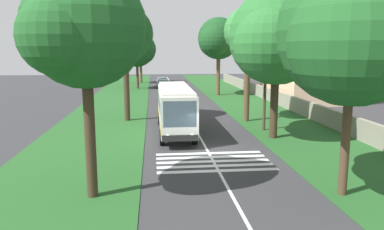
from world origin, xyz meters
name	(u,v)px	position (x,y,z in m)	size (l,w,h in m)	color
ground	(208,152)	(0.00, 0.00, 0.00)	(160.00, 160.00, 0.00)	#333335
grass_verge_left	(108,115)	(15.00, 8.20, 0.02)	(120.00, 8.00, 0.04)	#235623
grass_verge_right	(263,112)	(15.00, -8.20, 0.02)	(120.00, 8.00, 0.04)	#235623
centre_line	(187,114)	(15.00, 0.00, 0.00)	(110.00, 0.16, 0.01)	silver
coach_bus	(175,106)	(5.95, 1.80, 2.15)	(11.16, 2.62, 3.73)	silver
zebra_crossing	(213,161)	(-2.20, 0.00, 0.00)	(4.05, 6.80, 0.01)	silver
trailing_car_0	(167,97)	(24.19, 1.77, 0.67)	(4.30, 1.78, 1.43)	#B21E1E
trailing_car_1	(164,89)	(33.51, 1.82, 0.67)	(4.30, 1.78, 1.43)	#B7A893
trailing_car_2	(162,84)	(43.29, 1.86, 0.67)	(4.30, 1.78, 1.43)	gray
trailing_car_3	(161,81)	(48.40, 1.91, 0.67)	(4.30, 1.78, 1.43)	silver
roadside_tree_left_0	(136,51)	(41.59, 6.34, 6.46)	(7.44, 5.99, 9.57)	#4C3826
roadside_tree_left_1	(83,31)	(-6.98, 6.45, 7.37)	(6.18, 5.20, 10.09)	#3D2D1E
roadside_tree_left_2	(140,50)	(52.95, 6.06, 6.55)	(7.55, 6.20, 9.80)	brown
roadside_tree_left_3	(124,35)	(11.73, 6.06, 7.89)	(5.88, 5.12, 10.57)	#3D2D1E
roadside_tree_right_0	(274,40)	(3.23, -5.22, 7.29)	(8.58, 7.01, 10.95)	#3D2D1E
roadside_tree_right_1	(247,33)	(10.25, -4.99, 8.06)	(5.40, 4.43, 10.42)	brown
roadside_tree_right_2	(217,40)	(30.63, -5.80, 8.02)	(7.53, 6.10, 11.19)	brown
roadside_tree_right_3	(349,36)	(-8.13, -4.81, 7.18)	(8.10, 6.66, 10.60)	#4C3826
utility_pole	(265,83)	(6.01, -5.55, 3.95)	(0.24, 1.40, 7.53)	#473828
roadside_wall	(279,98)	(20.00, -11.60, 0.83)	(70.00, 0.40, 1.59)	gray
roadside_building	(304,74)	(24.89, -16.60, 3.45)	(14.49, 8.44, 6.79)	beige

